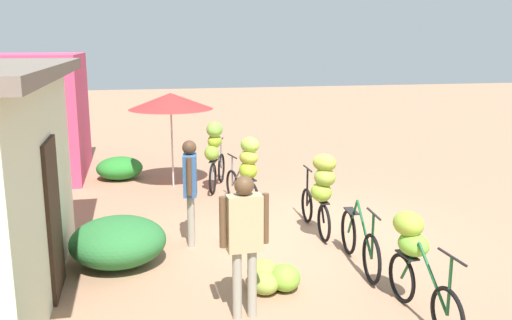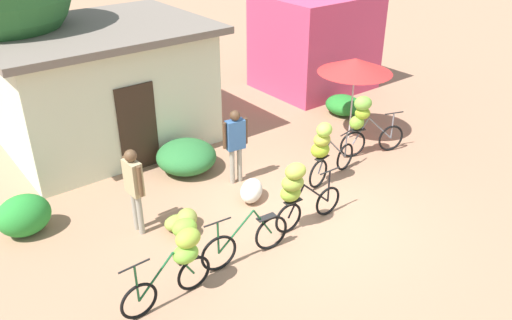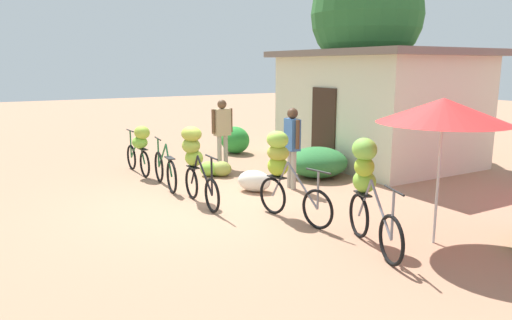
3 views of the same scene
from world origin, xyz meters
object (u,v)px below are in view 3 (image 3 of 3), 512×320
market_umbrella (443,111)px  bicycle_center_loaded (194,156)px  produce_sack (254,181)px  person_vendor (222,126)px  bicycle_rightmost (367,182)px  banana_pile_on_ground (217,169)px  building_low (377,106)px  tree_behind_building (367,15)px  bicycle_by_shop (282,167)px  person_bystander (292,140)px  bicycle_near_pile (165,170)px  bicycle_leftmost (140,145)px

market_umbrella → bicycle_center_loaded: market_umbrella is taller
produce_sack → person_vendor: 2.52m
bicycle_rightmost → banana_pile_on_ground: size_ratio=2.05×
building_low → bicycle_rightmost: size_ratio=3.10×
tree_behind_building → bicycle_center_loaded: (2.86, -6.79, -3.12)m
bicycle_by_shop → banana_pile_on_ground: 3.41m
bicycle_center_loaded → person_bystander: person_bystander is taller
bicycle_near_pile → market_umbrella: bearing=24.3°
bicycle_near_pile → bicycle_by_shop: (2.90, 1.05, 0.50)m
tree_behind_building → bicycle_rightmost: 8.80m
bicycle_by_shop → produce_sack: bearing=166.1°
tree_behind_building → produce_sack: tree_behind_building is taller
building_low → person_bystander: bearing=-69.8°
bicycle_by_shop → bicycle_rightmost: bicycle_rightmost is taller
building_low → bicycle_near_pile: bearing=-91.0°
bicycle_leftmost → bicycle_rightmost: 6.09m
bicycle_near_pile → person_vendor: bearing=119.9°
building_low → tree_behind_building: bearing=147.8°
tree_behind_building → bicycle_near_pile: bearing=-77.2°
bicycle_leftmost → bicycle_near_pile: (1.34, 0.12, -0.36)m
bicycle_near_pile → person_vendor: (-1.09, 1.89, 0.69)m
produce_sack → person_bystander: (0.19, 0.80, 0.82)m
building_low → bicycle_leftmost: size_ratio=3.16×
produce_sack → person_vendor: person_vendor is taller
bicycle_leftmost → building_low: bearing=76.4°
tree_behind_building → banana_pile_on_ground: bearing=-78.2°
market_umbrella → banana_pile_on_ground: size_ratio=2.65×
bicycle_by_shop → banana_pile_on_ground: bicycle_by_shop is taller
bicycle_leftmost → banana_pile_on_ground: size_ratio=2.01×
bicycle_center_loaded → bicycle_by_shop: 1.85m
tree_behind_building → bicycle_center_loaded: size_ratio=3.50×
person_vendor → market_umbrella: bearing=3.7°
tree_behind_building → banana_pile_on_ground: size_ratio=7.13×
bicycle_center_loaded → person_vendor: size_ratio=0.94×
person_vendor → bicycle_rightmost: bearing=-4.8°
building_low → bicycle_center_loaded: 5.89m
bicycle_leftmost → market_umbrella: bearing=20.6°
bicycle_leftmost → person_vendor: 2.05m
person_bystander → bicycle_leftmost: bearing=-139.5°
building_low → tree_behind_building: size_ratio=0.89×
bicycle_near_pile → building_low: bearing=89.0°
tree_behind_building → bicycle_center_loaded: tree_behind_building is taller
bicycle_leftmost → person_vendor: bearing=82.8°
bicycle_by_shop → banana_pile_on_ground: bearing=173.9°
market_umbrella → bicycle_by_shop: (-2.15, -1.24, -1.05)m
person_bystander → building_low: bearing=110.2°
building_low → produce_sack: bearing=-75.5°
bicycle_by_shop → market_umbrella: bearing=29.8°
bicycle_near_pile → person_vendor: 2.29m
bicycle_center_loaded → bicycle_by_shop: size_ratio=0.97×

